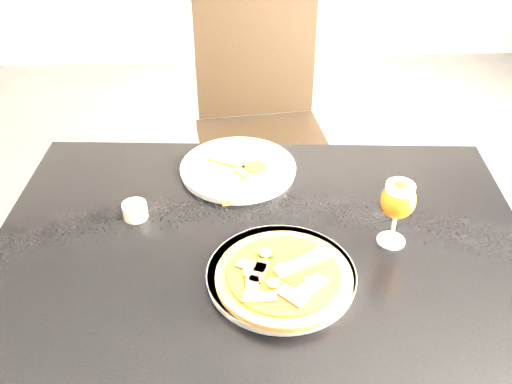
{
  "coord_description": "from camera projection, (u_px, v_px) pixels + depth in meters",
  "views": [
    {
      "loc": [
        0.26,
        -0.78,
        1.58
      ],
      "look_at": [
        0.33,
        0.26,
        0.83
      ],
      "focal_mm": 40.0,
      "sensor_mm": 36.0,
      "label": 1
    }
  ],
  "objects": [
    {
      "name": "dining_table",
      "position": [
        261.0,
        265.0,
        1.34
      ],
      "size": [
        1.26,
        0.9,
        0.75
      ],
      "rotation": [
        0.0,
        0.0,
        -0.09
      ],
      "color": "black",
      "rests_on": "ground"
    },
    {
      "name": "beer_glass",
      "position": [
        398.0,
        200.0,
        1.2
      ],
      "size": [
        0.08,
        0.08,
        0.16
      ],
      "color": "silver",
      "rests_on": "dining_table"
    },
    {
      "name": "plate_second",
      "position": [
        238.0,
        169.0,
        1.5
      ],
      "size": [
        0.35,
        0.35,
        0.02
      ],
      "primitive_type": "cylinder",
      "rotation": [
        0.0,
        0.0,
        -0.19
      ],
      "color": "silver",
      "rests_on": "dining_table"
    },
    {
      "name": "sauce_cup",
      "position": [
        135.0,
        210.0,
        1.33
      ],
      "size": [
        0.06,
        0.06,
        0.04
      ],
      "color": "silver",
      "rests_on": "dining_table"
    },
    {
      "name": "crust_scraps",
      "position": [
        246.0,
        166.0,
        1.48
      ],
      "size": [
        0.18,
        0.13,
        0.01
      ],
      "rotation": [
        0.0,
        0.0,
        -0.07
      ],
      "color": "olive",
      "rests_on": "plate_second"
    },
    {
      "name": "pizza",
      "position": [
        284.0,
        275.0,
        1.15
      ],
      "size": [
        0.28,
        0.28,
        0.03
      ],
      "rotation": [
        0.0,
        0.0,
        0.15
      ],
      "color": "olive",
      "rests_on": "plate_main"
    },
    {
      "name": "chair_far",
      "position": [
        261.0,
        127.0,
        2.1
      ],
      "size": [
        0.5,
        0.5,
        1.0
      ],
      "rotation": [
        0.0,
        0.0,
        0.1
      ],
      "color": "black",
      "rests_on": "ground"
    },
    {
      "name": "loose_crust",
      "position": [
        243.0,
        200.0,
        1.39
      ],
      "size": [
        0.11,
        0.04,
        0.01
      ],
      "primitive_type": "cube",
      "rotation": [
        0.0,
        0.0,
        0.14
      ],
      "color": "olive",
      "rests_on": "dining_table"
    },
    {
      "name": "plate_main",
      "position": [
        281.0,
        275.0,
        1.17
      ],
      "size": [
        0.39,
        0.39,
        0.02
      ],
      "primitive_type": "cylinder",
      "rotation": [
        0.0,
        0.0,
        0.34
      ],
      "color": "silver",
      "rests_on": "dining_table"
    }
  ]
}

